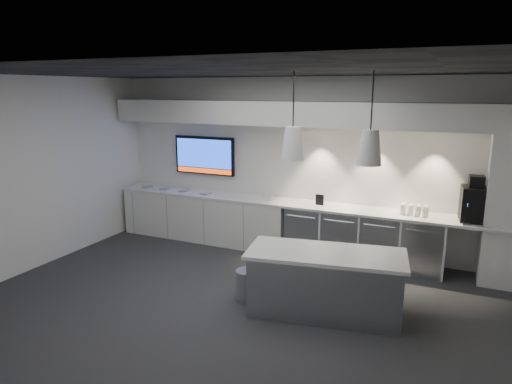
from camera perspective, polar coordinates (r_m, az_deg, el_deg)
The scene contains 27 objects.
floor at distance 6.26m, azimuth -2.46°, elevation -13.78°, with size 7.00×7.00×0.00m, color #2E2E31.
ceiling at distance 5.61m, azimuth -2.76°, elevation 14.82°, with size 7.00×7.00×0.00m, color black.
wall_back at distance 8.02m, azimuth 5.53°, elevation 3.40°, with size 7.00×7.00×0.00m, color white.
wall_front at distance 3.79m, azimuth -20.14°, elevation -8.08°, with size 7.00×7.00×0.00m, color white.
wall_left at distance 7.95m, azimuth -25.74°, elevation 2.10°, with size 7.00×7.00×0.00m, color white.
back_counter at distance 7.84m, azimuth 4.66°, elevation -1.42°, with size 6.80×0.65×0.04m, color white.
left_base_cabinets at distance 8.68m, azimuth -6.33°, elevation -3.13°, with size 3.30×0.63×0.86m, color white.
fridge_unit_a at distance 7.89m, azimuth 6.32°, elevation -4.81°, with size 0.60×0.61×0.85m, color #9CA0A4.
fridge_unit_b at distance 7.73m, azimuth 10.77°, elevation -5.34°, with size 0.60×0.61×0.85m, color #9CA0A4.
fridge_unit_c at distance 7.62m, azimuth 15.40°, elevation -5.85°, with size 0.60×0.61×0.85m, color #9CA0A4.
fridge_unit_d at distance 7.56m, azimuth 20.14°, elevation -6.33°, with size 0.60×0.61×0.85m, color #9CA0A4.
backsplash at distance 7.69m, azimuth 13.98°, elevation 3.06°, with size 4.60×0.03×1.30m, color white.
soffit at distance 7.64m, azimuth 4.94°, elevation 9.74°, with size 6.90×0.60×0.40m, color white.
column at distance 7.37m, azimuth 28.89°, elevation -0.56°, with size 0.55×0.55×2.60m, color white.
wall_tv at distance 8.75m, azimuth -6.45°, elevation 4.56°, with size 1.25×0.07×0.72m.
island at distance 5.91m, azimuth 8.61°, elevation -11.15°, with size 2.06×1.15×0.82m.
bin at distance 6.27m, azimuth -1.15°, elevation -11.59°, with size 0.30×0.30×0.42m, color #9CA0A4.
coffee_machine at distance 7.37m, azimuth 25.63°, elevation -1.20°, with size 0.41×0.57×0.68m.
sign_black at distance 7.68m, azimuth 7.97°, elevation -0.97°, with size 0.14×0.02×0.18m, color black.
sign_white at distance 7.90m, azimuth 1.42°, elevation -0.61°, with size 0.18×0.02×0.14m, color white.
cup_cluster at distance 7.41m, azimuth 19.19°, elevation -2.14°, with size 0.41×0.19×0.16m, color white, non-canonical shape.
tray_a at distance 9.21m, azimuth -13.43°, elevation 0.62°, with size 0.16×0.16×0.03m, color #959595.
tray_b at distance 8.97m, azimuth -11.37°, elevation 0.39°, with size 0.16×0.16×0.03m, color #959595.
tray_c at distance 8.75m, azimuth -9.03°, elevation 0.17°, with size 0.16×0.16×0.03m, color #959595.
tray_d at distance 8.45m, azimuth -6.31°, elevation -0.20°, with size 0.16×0.16×0.03m, color #959595.
pendant_left at distance 5.58m, azimuth 4.61°, elevation 6.10°, with size 0.28×0.28×1.10m.
pendant_right at distance 5.35m, azimuth 14.03°, elevation 5.46°, with size 0.28×0.28×1.10m.
Camera 1 is at (2.55, -4.99, 2.80)m, focal length 32.00 mm.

